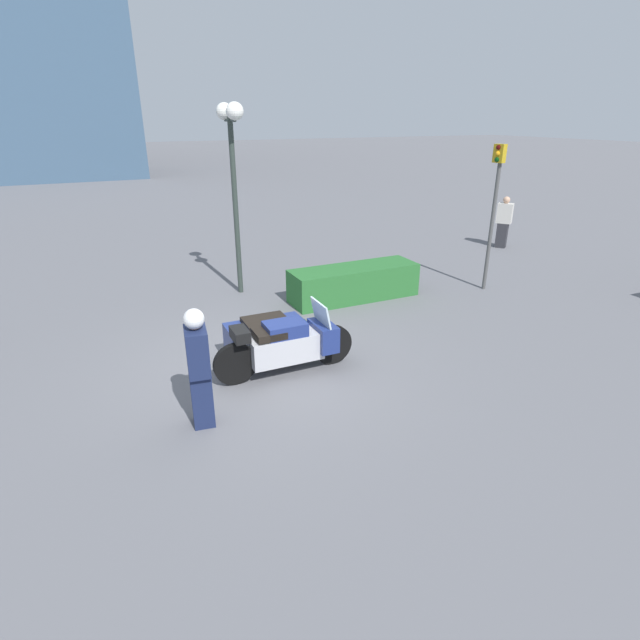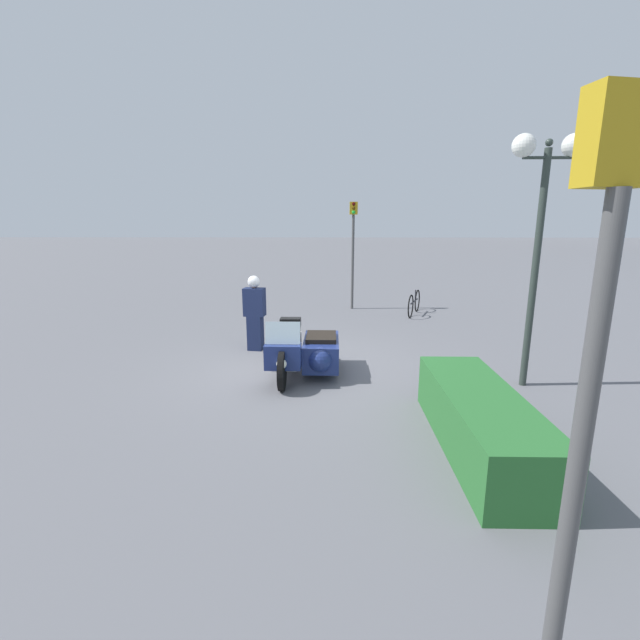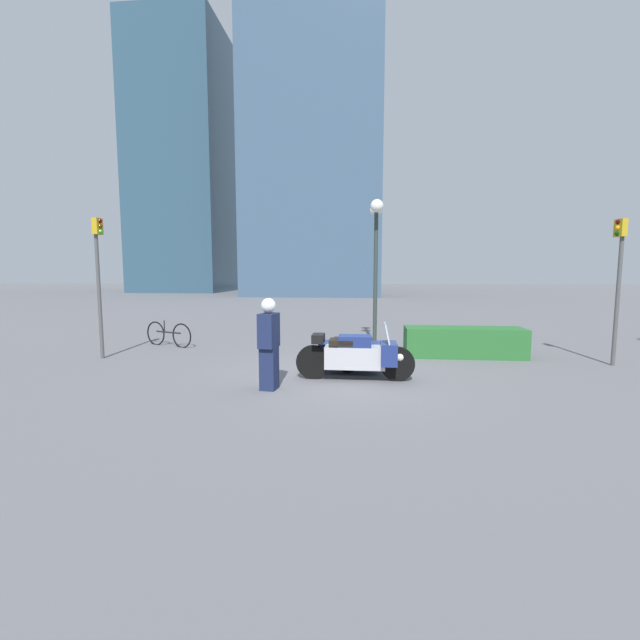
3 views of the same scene
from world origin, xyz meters
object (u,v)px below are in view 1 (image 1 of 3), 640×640
Objects in this scene: police_motorcycle at (280,339)px; twin_lamp_post at (232,147)px; officer_rider at (199,365)px; pedestrian_bystander at (504,222)px; hedge_bush_curbside at (354,283)px; traffic_light_near at (495,197)px.

twin_lamp_post is (0.49, 3.97, 2.87)m from police_motorcycle.
twin_lamp_post is (2.11, 5.20, 2.44)m from officer_rider.
twin_lamp_post is at bearing -104.05° from officer_rider.
twin_lamp_post is 9.35m from pedestrian_bystander.
officer_rider is 5.71m from hedge_bush_curbside.
traffic_light_near is (5.99, 1.62, 1.76)m from police_motorcycle.
traffic_light_near reaches higher than hedge_bush_curbside.
twin_lamp_post reaches higher than hedge_bush_curbside.
hedge_bush_curbside is 0.89× the size of traffic_light_near.
twin_lamp_post reaches higher than pedestrian_bystander.
police_motorcycle reaches higher than hedge_bush_curbside.
officer_rider is 0.40× the size of twin_lamp_post.
officer_rider is 8.23m from traffic_light_near.
hedge_bush_curbside is at bearing 41.57° from police_motorcycle.
traffic_light_near is at bearing -23.15° from twin_lamp_post.
traffic_light_near is at bearing 15.71° from police_motorcycle.
police_motorcycle is at bearing -138.98° from hedge_bush_curbside.
hedge_bush_curbside is at bearing -34.82° from twin_lamp_post.
officer_rider is 12.54m from pedestrian_bystander.
twin_lamp_post reaches higher than police_motorcycle.
twin_lamp_post is at bearing 83.54° from police_motorcycle.
officer_rider is 1.06× the size of pedestrian_bystander.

